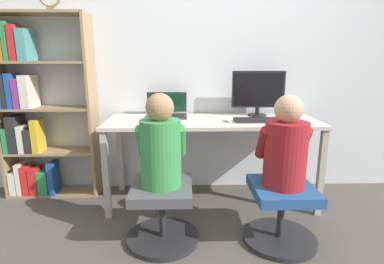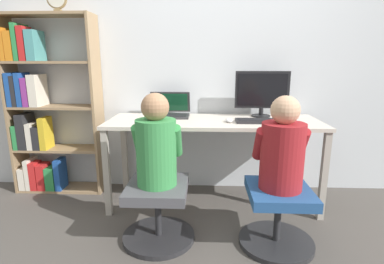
% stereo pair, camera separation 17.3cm
% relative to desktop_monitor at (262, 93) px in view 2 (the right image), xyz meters
% --- Properties ---
extents(ground_plane, '(14.00, 14.00, 0.00)m').
position_rel_desktop_monitor_xyz_m(ground_plane, '(-0.44, -0.51, -0.99)').
color(ground_plane, '#4C4742').
extents(wall_back, '(10.00, 0.05, 2.60)m').
position_rel_desktop_monitor_xyz_m(wall_back, '(-0.44, 0.20, 0.31)').
color(wall_back, silver).
rests_on(wall_back, ground_plane).
extents(desk, '(1.84, 0.64, 0.77)m').
position_rel_desktop_monitor_xyz_m(desk, '(-0.44, -0.19, -0.30)').
color(desk, beige).
rests_on(desk, ground_plane).
extents(desktop_monitor, '(0.49, 0.17, 0.42)m').
position_rel_desktop_monitor_xyz_m(desktop_monitor, '(0.00, 0.00, 0.00)').
color(desktop_monitor, black).
rests_on(desktop_monitor, desk).
extents(laptop, '(0.37, 0.33, 0.22)m').
position_rel_desktop_monitor_xyz_m(laptop, '(-0.85, -0.01, -0.17)').
color(laptop, '#2D2D30').
rests_on(laptop, desk).
extents(keyboard, '(0.46, 0.17, 0.03)m').
position_rel_desktop_monitor_xyz_m(keyboard, '(-0.03, -0.27, -0.21)').
color(keyboard, '#232326').
rests_on(keyboard, desk).
extents(computer_mouse_by_keyboard, '(0.06, 0.11, 0.03)m').
position_rel_desktop_monitor_xyz_m(computer_mouse_by_keyboard, '(-0.31, -0.28, -0.20)').
color(computer_mouse_by_keyboard, silver).
rests_on(computer_mouse_by_keyboard, desk).
extents(office_chair_left, '(0.53, 0.53, 0.43)m').
position_rel_desktop_monitor_xyz_m(office_chair_left, '(-0.01, -0.84, -0.76)').
color(office_chair_left, '#262628').
rests_on(office_chair_left, ground_plane).
extents(office_chair_right, '(0.53, 0.53, 0.43)m').
position_rel_desktop_monitor_xyz_m(office_chair_right, '(-0.85, -0.81, -0.76)').
color(office_chair_right, '#262628').
rests_on(office_chair_right, ground_plane).
extents(person_at_monitor, '(0.35, 0.31, 0.63)m').
position_rel_desktop_monitor_xyz_m(person_at_monitor, '(-0.01, -0.84, -0.29)').
color(person_at_monitor, maroon).
rests_on(person_at_monitor, office_chair_left).
extents(person_at_laptop, '(0.34, 0.30, 0.64)m').
position_rel_desktop_monitor_xyz_m(person_at_laptop, '(-0.85, -0.80, -0.28)').
color(person_at_laptop, '#388C47').
rests_on(person_at_laptop, office_chair_right).
extents(bookshelf, '(0.85, 0.27, 1.69)m').
position_rel_desktop_monitor_xyz_m(bookshelf, '(-2.09, 0.02, -0.19)').
color(bookshelf, '#997A56').
rests_on(bookshelf, ground_plane).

